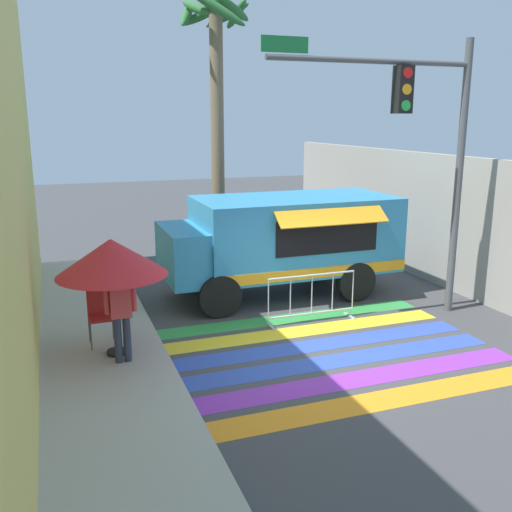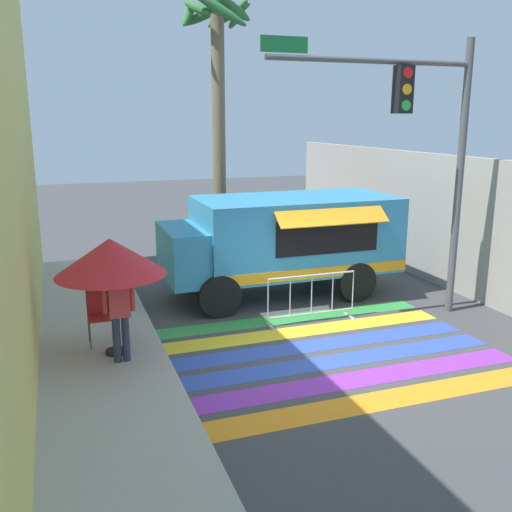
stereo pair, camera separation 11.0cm
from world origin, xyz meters
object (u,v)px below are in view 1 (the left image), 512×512
object	(u,v)px
vendor_person	(121,307)
palm_tree	(216,83)
traffic_signal_pole	(425,133)
patio_umbrella	(111,257)
food_truck	(278,238)
folding_chair	(101,311)
barricade_front	(312,299)

from	to	relation	value
vendor_person	palm_tree	bearing A→B (deg)	68.42
traffic_signal_pole	vendor_person	world-z (taller)	traffic_signal_pole
patio_umbrella	palm_tree	size ratio (longest dim) A/B	0.28
food_truck	patio_umbrella	world-z (taller)	food_truck
food_truck	patio_umbrella	size ratio (longest dim) A/B	2.67
patio_umbrella	folding_chair	bearing A→B (deg)	107.49
food_truck	vendor_person	size ratio (longest dim) A/B	3.25
food_truck	patio_umbrella	distance (m)	4.92
food_truck	vendor_person	distance (m)	5.07
patio_umbrella	traffic_signal_pole	bearing A→B (deg)	2.66
patio_umbrella	palm_tree	distance (m)	7.50
traffic_signal_pole	folding_chair	size ratio (longest dim) A/B	5.78
food_truck	palm_tree	world-z (taller)	palm_tree
patio_umbrella	folding_chair	xyz separation A→B (m)	(-0.19, 0.61, -1.13)
folding_chair	food_truck	bearing A→B (deg)	11.24
folding_chair	palm_tree	distance (m)	7.71
patio_umbrella	barricade_front	world-z (taller)	patio_umbrella
food_truck	traffic_signal_pole	world-z (taller)	traffic_signal_pole
barricade_front	patio_umbrella	bearing A→B (deg)	-170.64
vendor_person	palm_tree	size ratio (longest dim) A/B	0.23
vendor_person	barricade_front	world-z (taller)	vendor_person
food_truck	vendor_person	world-z (taller)	food_truck
patio_umbrella	food_truck	bearing A→B (deg)	33.01
food_truck	palm_tree	bearing A→B (deg)	100.18
patio_umbrella	palm_tree	world-z (taller)	palm_tree
patio_umbrella	barricade_front	xyz separation A→B (m)	(4.05, 0.67, -1.37)
palm_tree	vendor_person	bearing A→B (deg)	-119.39
folding_chair	barricade_front	distance (m)	4.25
food_truck	barricade_front	size ratio (longest dim) A/B	2.81
patio_umbrella	folding_chair	size ratio (longest dim) A/B	2.08
vendor_person	palm_tree	xyz separation A→B (m)	(3.48, 6.18, 3.94)
palm_tree	patio_umbrella	bearing A→B (deg)	-121.41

